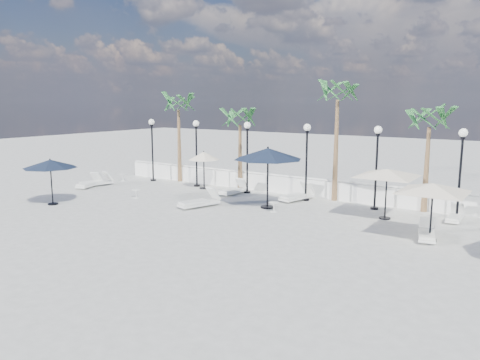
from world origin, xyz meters
The scene contains 27 objects.
ground centered at (0.00, 0.00, 0.00)m, with size 100.00×100.00×0.00m, color gray.
balustrade centered at (0.00, 7.50, 0.47)m, with size 26.00×0.30×1.01m.
lamppost_0 centered at (-10.50, 6.50, 2.49)m, with size 0.36×0.36×3.84m.
lamppost_1 centered at (-7.00, 6.50, 2.49)m, with size 0.36×0.36×3.84m.
lamppost_2 centered at (-3.50, 6.50, 2.49)m, with size 0.36×0.36×3.84m.
lamppost_3 centered at (0.00, 6.50, 2.49)m, with size 0.36×0.36×3.84m.
lamppost_4 centered at (3.50, 6.50, 2.49)m, with size 0.36×0.36×3.84m.
lamppost_5 centered at (7.00, 6.50, 2.49)m, with size 0.36×0.36×3.84m.
palm_0 centered at (-9.00, 7.30, 4.53)m, with size 2.60×2.60×5.50m.
palm_1 centered at (-4.50, 7.30, 3.75)m, with size 2.60×2.60×4.70m.
palm_2 centered at (1.20, 7.30, 5.12)m, with size 2.60×2.60×6.10m.
palm_3 centered at (5.50, 7.30, 3.95)m, with size 2.60×2.60×4.90m.
lounger_0 centered at (-11.99, 3.29, 0.24)m, with size 1.14×2.02×0.72m.
lounger_1 centered at (-11.98, 2.80, 0.24)m, with size 1.15×1.98×0.71m.
lounger_2 centered at (-3.91, 5.78, 0.23)m, with size 0.75×1.91×0.70m.
lounger_3 centered at (-3.50, 2.35, 0.26)m, with size 1.27×2.15×0.77m.
lounger_4 centered at (-0.34, 6.22, 0.26)m, with size 1.12×2.15×0.77m.
lounger_5 centered at (6.58, 2.89, 0.22)m, with size 0.94×1.80×0.65m.
lounger_7 centered at (6.98, 6.22, 0.20)m, with size 0.58×1.64×0.61m.
side_table_0 centered at (-12.00, 5.39, 0.27)m, with size 0.46×0.46×0.45m.
side_table_1 centered at (-7.55, 2.22, 0.26)m, with size 0.45×0.45×0.43m.
side_table_2 centered at (-0.12, 3.50, 0.27)m, with size 0.46×0.46×0.44m.
parasol_navy_left centered at (-9.73, -1.15, 1.97)m, with size 2.54×2.54×2.24m.
parasol_navy_mid centered at (-0.76, 4.01, 2.53)m, with size 3.21×3.21×2.88m.
parasol_cream_sq_a centered at (4.43, 5.00, 2.13)m, with size 4.69×4.69×2.30m.
parasol_cream_sq_b centered at (6.71, 2.75, 2.08)m, with size 4.48×4.48×2.25m.
parasol_cream_small centered at (-6.23, 6.20, 1.85)m, with size 1.76×1.76×2.16m.
Camera 1 is at (10.04, -14.45, 4.96)m, focal length 35.00 mm.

